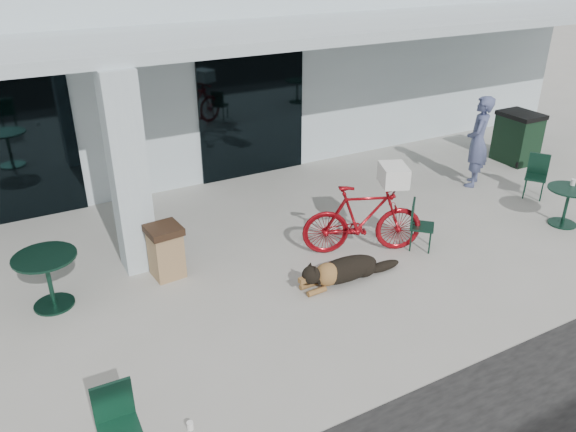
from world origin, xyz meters
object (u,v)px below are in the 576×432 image
bicycle (363,219)px  cafe_table_near (49,281)px  dog (345,268)px  cafe_chair_near (120,430)px  cafe_chair_far_a (422,226)px  cafe_chair_far_b (536,177)px  cafe_table_far (566,207)px  wheeled_bin (517,137)px  trash_receptacle (166,251)px  person (478,142)px

bicycle → cafe_table_near: size_ratio=2.30×
dog → cafe_chair_near: 4.16m
bicycle → cafe_chair_far_a: bearing=-89.9°
cafe_chair_far_a → cafe_chair_far_b: (3.40, 0.54, 0.01)m
bicycle → cafe_chair_far_b: (4.34, 0.15, -0.16)m
cafe_table_far → wheeled_bin: size_ratio=0.65×
bicycle → cafe_table_near: (-4.74, 0.83, -0.19)m
cafe_table_far → trash_receptacle: trash_receptacle is taller
trash_receptacle → dog: bearing=-32.1°
wheeled_bin → cafe_table_near: bearing=-174.4°
cafe_table_far → bicycle: bearing=165.9°
cafe_chair_far_a → wheeled_bin: 5.18m
cafe_table_far → cafe_chair_far_a: 2.94m
person → cafe_chair_near: bearing=-14.7°
bicycle → cafe_table_far: (3.82, -0.96, -0.24)m
person → trash_receptacle: 6.84m
dog → wheeled_bin: (6.39, 2.41, 0.36)m
cafe_chair_near → cafe_chair_far_b: 9.21m
bicycle → dog: 1.05m
dog → cafe_chair_far_b: 5.15m
cafe_chair_far_a → trash_receptacle: 4.18m
cafe_table_far → cafe_chair_far_b: cafe_chair_far_b is taller
trash_receptacle → wheeled_bin: wheeled_bin is taller
cafe_chair_far_b → person: 1.33m
cafe_table_far → cafe_chair_far_a: (-2.88, 0.57, 0.07)m
cafe_table_near → trash_receptacle: size_ratio=1.02×
person → trash_receptacle: size_ratio=2.25×
cafe_chair_near → bicycle: bearing=29.0°
cafe_table_near → wheeled_bin: 10.42m
cafe_table_near → cafe_chair_near: size_ratio=0.99×
cafe_table_far → trash_receptacle: (-6.88, 1.78, 0.07)m
cafe_chair_near → cafe_chair_far_b: bearing=17.3°
cafe_table_near → trash_receptacle: (1.68, -0.00, 0.02)m
cafe_chair_far_a → wheeled_bin: (4.70, 2.17, 0.16)m
cafe_table_far → trash_receptacle: size_ratio=0.90×
cafe_chair_far_a → cafe_table_far: bearing=-56.9°
dog → cafe_table_near: (-3.99, 1.45, 0.19)m
cafe_chair_far_b → person: (-0.59, 1.08, 0.51)m
dog → trash_receptacle: 2.74m
cafe_table_far → cafe_table_near: bearing=168.2°
bicycle → dog: (-0.75, -0.63, -0.38)m
cafe_chair_far_a → person: 3.28m
bicycle → cafe_table_near: bearing=102.7°
cafe_table_near → wheeled_bin: wheeled_bin is taller
cafe_table_near → wheeled_bin: size_ratio=0.74×
bicycle → trash_receptacle: size_ratio=2.35×
dog → cafe_table_far: 4.58m
cafe_table_far → cafe_chair_far_a: cafe_chair_far_a is taller
bicycle → wheeled_bin: size_ratio=1.70×
trash_receptacle → wheeled_bin: 8.75m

